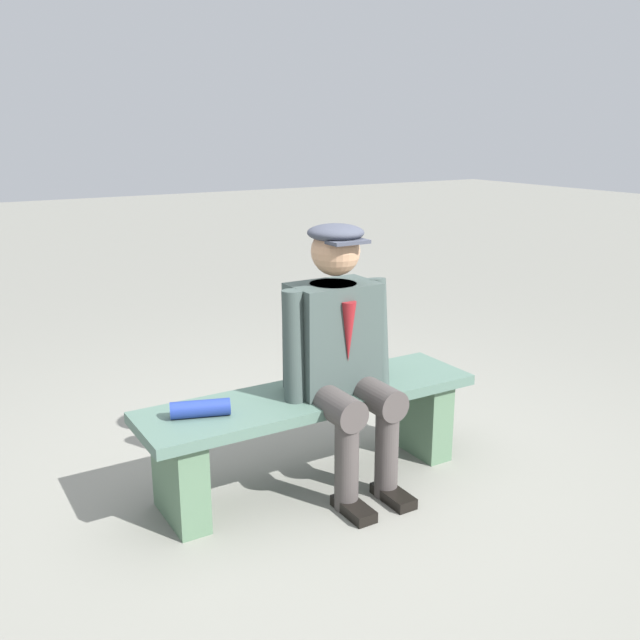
{
  "coord_description": "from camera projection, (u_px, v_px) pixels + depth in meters",
  "views": [
    {
      "loc": [
        1.58,
        2.7,
        1.68
      ],
      "look_at": [
        -0.05,
        0.0,
        0.81
      ],
      "focal_mm": 39.57,
      "sensor_mm": 36.0,
      "label": 1
    }
  ],
  "objects": [
    {
      "name": "bench",
      "position": [
        312.0,
        422.0,
        3.38
      ],
      "size": [
        1.66,
        0.44,
        0.46
      ],
      "color": "#4C695C",
      "rests_on": "ground"
    },
    {
      "name": "rolled_magazine",
      "position": [
        200.0,
        409.0,
        3.05
      ],
      "size": [
        0.27,
        0.15,
        0.08
      ],
      "primitive_type": "cylinder",
      "rotation": [
        0.0,
        1.57,
        -0.33
      ],
      "color": "navy",
      "rests_on": "bench"
    },
    {
      "name": "seated_man",
      "position": [
        340.0,
        347.0,
        3.28
      ],
      "size": [
        0.58,
        0.61,
        1.26
      ],
      "color": "#3A4844",
      "rests_on": "ground"
    },
    {
      "name": "ground_plane",
      "position": [
        312.0,
        481.0,
        3.46
      ],
      "size": [
        30.0,
        30.0,
        0.0
      ],
      "primitive_type": "plane",
      "color": "gray"
    }
  ]
}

